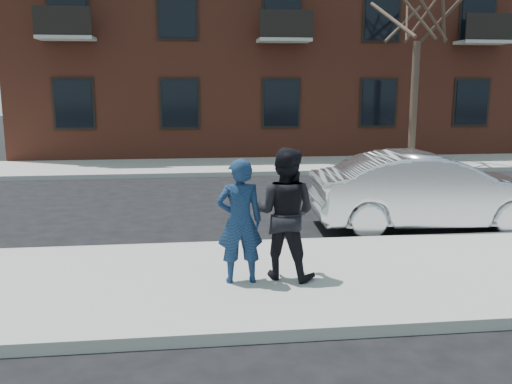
{
  "coord_description": "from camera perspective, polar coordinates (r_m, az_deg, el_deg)",
  "views": [
    {
      "loc": [
        -3.3,
        -7.47,
        2.77
      ],
      "look_at": [
        -2.36,
        0.4,
        1.24
      ],
      "focal_mm": 38.0,
      "sensor_mm": 36.0,
      "label": 1
    }
  ],
  "objects": [
    {
      "name": "silver_sedan",
      "position": [
        11.2,
        17.82,
        0.07
      ],
      "size": [
        4.72,
        1.88,
        1.53
      ],
      "primitive_type": "imported",
      "rotation": [
        0.0,
        0.0,
        1.51
      ],
      "color": "silver",
      "rests_on": "ground"
    },
    {
      "name": "far_sidewalk",
      "position": [
        19.2,
        3.15,
        2.83
      ],
      "size": [
        50.0,
        3.5,
        0.15
      ],
      "primitive_type": "cube",
      "color": "#999791",
      "rests_on": "ground"
    },
    {
      "name": "ground",
      "position": [
        8.63,
        16.26,
        -8.25
      ],
      "size": [
        100.0,
        100.0,
        0.0
      ],
      "primitive_type": "plane",
      "color": "black",
      "rests_on": "ground"
    },
    {
      "name": "street_tree",
      "position": [
        20.24,
        16.79,
        18.29
      ],
      "size": [
        3.6,
        3.6,
        6.8
      ],
      "color": "#35271F",
      "rests_on": "far_sidewalk"
    },
    {
      "name": "man_hoodie",
      "position": [
        7.29,
        -1.72,
        -3.09
      ],
      "size": [
        0.63,
        0.5,
        1.71
      ],
      "rotation": [
        0.0,
        0.0,
        3.17
      ],
      "color": "navy",
      "rests_on": "near_sidewalk"
    },
    {
      "name": "apartment_building",
      "position": [
        26.24,
        5.15,
        18.28
      ],
      "size": [
        24.3,
        10.3,
        12.3
      ],
      "color": "brown",
      "rests_on": "ground"
    },
    {
      "name": "near_curb",
      "position": [
        9.98,
        12.82,
        -5.02
      ],
      "size": [
        50.0,
        0.1,
        0.15
      ],
      "primitive_type": "cube",
      "color": "#999691",
      "rests_on": "ground"
    },
    {
      "name": "man_peacoat",
      "position": [
        7.48,
        3.07,
        -2.27
      ],
      "size": [
        1.11,
        1.02,
        1.83
      ],
      "rotation": [
        0.0,
        0.0,
        2.66
      ],
      "color": "black",
      "rests_on": "near_sidewalk"
    },
    {
      "name": "far_curb",
      "position": [
        17.45,
        4.17,
        2.0
      ],
      "size": [
        50.0,
        0.1,
        0.15
      ],
      "primitive_type": "cube",
      "color": "#999691",
      "rests_on": "ground"
    },
    {
      "name": "near_sidewalk",
      "position": [
        8.39,
        16.96,
        -8.31
      ],
      "size": [
        50.0,
        3.5,
        0.15
      ],
      "primitive_type": "cube",
      "color": "#999791",
      "rests_on": "ground"
    }
  ]
}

